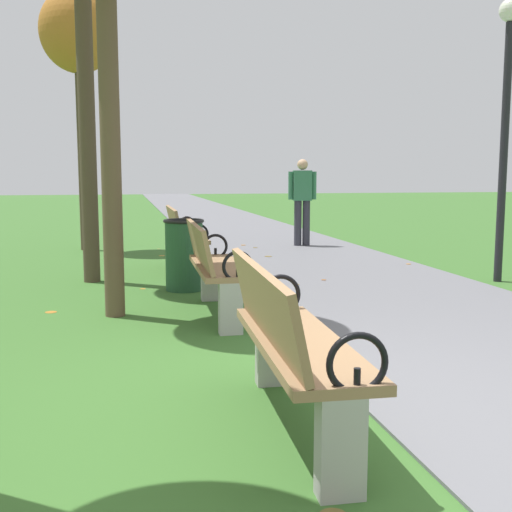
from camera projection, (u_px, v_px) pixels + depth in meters
The scene contains 10 objects.
ground_plane at pixel (372, 418), 3.57m from camera, with size 80.00×80.00×0.00m, color #386628.
paved_walkway at pixel (209, 214), 21.35m from camera, with size 3.03×44.00×0.02m, color slate.
park_bench_1 at pixel (289, 342), 3.35m from camera, with size 0.53×1.62×0.90m.
park_bench_2 at pixel (214, 266), 6.09m from camera, with size 0.50×1.61×0.90m.
park_bench_3 at pixel (184, 237), 8.95m from camera, with size 0.47×1.60×0.90m.
tree_4 at pixel (78, 35), 10.98m from camera, with size 1.31×1.31×4.56m.
pedestrian_walking at pixel (302, 197), 11.88m from camera, with size 0.53×0.27×1.62m.
trash_bin at pixel (184, 255), 7.46m from camera, with size 0.48×0.48×0.84m.
lamp_post at pixel (507, 97), 7.81m from camera, with size 0.28×0.28×3.48m.
scattered_leaves at pixel (216, 282), 7.98m from camera, with size 5.04×9.58×0.02m.
Camera 1 is at (-1.35, -3.22, 1.37)m, focal length 44.42 mm.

